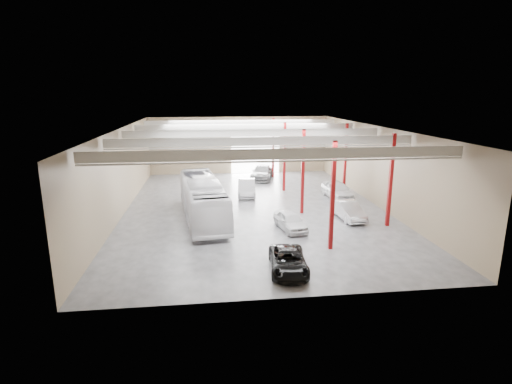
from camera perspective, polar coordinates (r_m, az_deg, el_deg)
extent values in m
cube|color=#404045|center=(35.09, -0.27, -2.28)|extent=(22.00, 32.00, 0.01)
cube|color=#ACACA7|center=(33.81, -0.29, 9.19)|extent=(22.00, 32.00, 0.12)
cube|color=brown|center=(50.02, -2.42, 6.69)|extent=(22.00, 0.12, 7.00)
cube|color=brown|center=(18.98, 5.36, -5.52)|extent=(22.00, 0.12, 7.00)
cube|color=brown|center=(34.79, -18.61, 2.77)|extent=(0.12, 32.00, 7.00)
cube|color=brown|center=(37.18, 16.85, 3.58)|extent=(0.12, 32.00, 7.00)
cube|color=white|center=(50.21, -0.11, 5.58)|extent=(6.00, 0.20, 5.00)
cube|color=maroon|center=(25.49, 10.88, -0.63)|extent=(0.25, 0.25, 7.00)
cube|color=maroon|center=(33.01, 6.70, 2.84)|extent=(0.25, 0.25, 7.00)
cube|color=maroon|center=(40.71, 4.07, 5.00)|extent=(0.25, 0.25, 7.00)
cube|color=maroon|center=(47.52, 2.47, 6.31)|extent=(0.25, 0.25, 7.00)
cube|color=maroon|center=(31.21, 18.67, 1.55)|extent=(0.25, 0.25, 7.00)
cube|color=maroon|center=(40.29, 12.63, 4.60)|extent=(0.25, 0.25, 7.00)
cube|color=beige|center=(22.06, 3.35, 5.44)|extent=(21.60, 0.15, 0.60)
cube|color=beige|center=(22.13, 3.33, 4.42)|extent=(21.60, 0.10, 0.10)
cube|color=beige|center=(27.94, 1.15, 7.25)|extent=(21.60, 0.15, 0.60)
cube|color=beige|center=(27.99, 1.15, 6.44)|extent=(21.60, 0.10, 0.10)
cube|color=beige|center=(33.85, -0.29, 8.43)|extent=(21.60, 0.15, 0.60)
cube|color=beige|center=(33.89, -0.28, 7.75)|extent=(21.60, 0.10, 0.10)
cube|color=beige|center=(39.80, -1.30, 9.25)|extent=(21.60, 0.15, 0.60)
cube|color=beige|center=(39.83, -1.30, 8.68)|extent=(21.60, 0.10, 0.10)
cube|color=beige|center=(45.75, -2.06, 9.85)|extent=(21.60, 0.15, 0.60)
cube|color=beige|center=(45.78, -2.05, 9.36)|extent=(21.60, 0.10, 0.10)
imported|color=white|center=(31.94, -7.63, -0.98)|extent=(4.20, 12.06, 3.29)
imported|color=black|center=(22.87, 4.63, -9.80)|extent=(2.43, 4.56, 1.22)
imported|color=silver|center=(29.54, 4.92, -4.12)|extent=(2.24, 4.14, 1.34)
imported|color=#AEAEB3|center=(39.20, -1.35, 0.64)|extent=(2.07, 4.89, 1.57)
imported|color=slate|center=(46.77, 0.89, 2.86)|extent=(3.64, 6.02, 1.63)
imported|color=silver|center=(32.73, 13.05, -2.57)|extent=(1.76, 4.36, 1.41)
imported|color=white|center=(38.89, 11.55, 0.28)|extent=(2.24, 4.86, 1.62)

